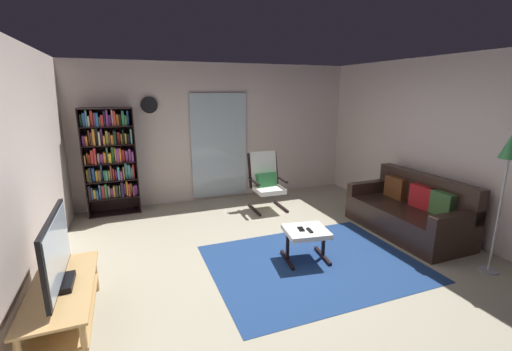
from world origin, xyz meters
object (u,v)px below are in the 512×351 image
(tv_stand, at_px, (63,302))
(tv_remote, at_px, (310,230))
(floor_lamp_by_sofa, at_px, (509,158))
(cell_phone, at_px, (301,229))
(television, at_px, (57,253))
(bookshelf_near_tv, at_px, (110,158))
(leather_sofa, at_px, (410,212))
(wall_clock, at_px, (149,105))
(ottoman, at_px, (306,235))
(lounge_armchair, at_px, (266,179))

(tv_stand, xyz_separation_m, tv_remote, (2.66, 0.33, 0.13))
(tv_remote, relative_size, floor_lamp_by_sofa, 0.09)
(tv_stand, bearing_deg, cell_phone, 9.11)
(television, distance_m, tv_remote, 2.70)
(television, distance_m, bookshelf_near_tv, 3.10)
(leather_sofa, xyz_separation_m, tv_remote, (-1.87, -0.25, 0.10))
(television, relative_size, leather_sofa, 0.58)
(bookshelf_near_tv, bearing_deg, cell_phone, -50.28)
(tv_remote, bearing_deg, tv_stand, -165.26)
(tv_stand, height_order, tv_remote, tv_stand)
(cell_phone, height_order, wall_clock, wall_clock)
(floor_lamp_by_sofa, bearing_deg, bookshelf_near_tv, 138.16)
(ottoman, xyz_separation_m, cell_phone, (-0.06, 0.02, 0.08))
(tv_remote, bearing_deg, lounge_armchair, 89.77)
(ottoman, distance_m, cell_phone, 0.10)
(floor_lamp_by_sofa, bearing_deg, cell_phone, 151.36)
(leather_sofa, height_order, floor_lamp_by_sofa, floor_lamp_by_sofa)
(tv_stand, height_order, cell_phone, tv_stand)
(cell_phone, bearing_deg, ottoman, -3.44)
(television, xyz_separation_m, cell_phone, (2.58, 0.40, -0.33))
(tv_remote, xyz_separation_m, cell_phone, (-0.08, 0.08, -0.00))
(bookshelf_near_tv, height_order, cell_phone, bookshelf_near_tv)
(leather_sofa, relative_size, tv_remote, 12.38)
(television, relative_size, lounge_armchair, 1.01)
(cell_phone, xyz_separation_m, wall_clock, (-1.51, 2.85, 1.43))
(television, height_order, wall_clock, wall_clock)
(ottoman, xyz_separation_m, wall_clock, (-1.57, 2.87, 1.51))
(television, bearing_deg, cell_phone, 8.72)
(tv_stand, distance_m, television, 0.46)
(wall_clock, bearing_deg, lounge_armchair, -24.75)
(wall_clock, bearing_deg, leather_sofa, -37.87)
(lounge_armchair, distance_m, floor_lamp_by_sofa, 3.56)
(television, bearing_deg, tv_remote, 6.73)
(cell_phone, bearing_deg, television, -157.26)
(bookshelf_near_tv, height_order, tv_remote, bookshelf_near_tv)
(leather_sofa, bearing_deg, floor_lamp_by_sofa, -89.18)
(ottoman, bearing_deg, tv_remote, -77.78)
(lounge_armchair, xyz_separation_m, wall_clock, (-1.87, 0.86, 1.32))
(leather_sofa, xyz_separation_m, wall_clock, (-3.45, 2.68, 1.53))
(bookshelf_near_tv, bearing_deg, television, -96.65)
(bookshelf_near_tv, height_order, wall_clock, wall_clock)
(ottoman, distance_m, floor_lamp_by_sofa, 2.41)
(tv_stand, height_order, ottoman, tv_stand)
(cell_phone, bearing_deg, tv_stand, -156.87)
(bookshelf_near_tv, bearing_deg, leather_sofa, -31.01)
(cell_phone, relative_size, wall_clock, 0.48)
(television, height_order, lounge_armchair, television)
(tv_stand, bearing_deg, tv_remote, 7.12)
(bookshelf_near_tv, xyz_separation_m, wall_clock, (0.72, 0.18, 0.86))
(lounge_armchair, bearing_deg, television, -140.97)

